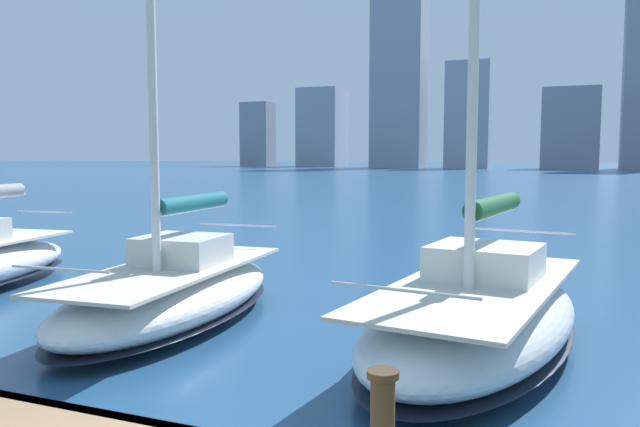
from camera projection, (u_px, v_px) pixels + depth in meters
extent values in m
cube|color=gray|center=(570.00, 128.00, 145.28)|extent=(12.68, 7.32, 18.91)
cube|color=#9EA3AD|center=(469.00, 116.00, 152.08)|extent=(10.49, 9.27, 25.65)
cube|color=#969BA5|center=(399.00, 78.00, 159.40)|extent=(12.97, 10.44, 45.92)
cube|color=#9CA1AB|center=(322.00, 128.00, 180.25)|extent=(11.98, 11.84, 22.23)
cube|color=gray|center=(258.00, 134.00, 183.63)|extent=(8.65, 6.63, 18.62)
ellipsoid|color=silver|center=(477.00, 320.00, 10.02)|extent=(3.73, 7.34, 1.13)
ellipsoid|color=black|center=(476.00, 339.00, 10.05)|extent=(3.75, 7.38, 0.10)
cube|color=beige|center=(478.00, 284.00, 9.97)|extent=(3.11, 6.44, 0.06)
cube|color=silver|center=(485.00, 261.00, 10.30)|extent=(1.88, 1.76, 0.55)
cylinder|color=silver|center=(475.00, 12.00, 9.12)|extent=(0.16, 0.16, 8.25)
cylinder|color=silver|center=(494.00, 212.00, 10.69)|extent=(0.51, 2.94, 0.12)
cylinder|color=#1E5633|center=(494.00, 205.00, 10.68)|extent=(0.68, 2.73, 0.32)
cylinder|color=silver|center=(402.00, 290.00, 7.11)|extent=(1.82, 0.28, 0.04)
cylinder|color=silver|center=(520.00, 231.00, 12.66)|extent=(2.10, 0.32, 0.04)
ellipsoid|color=white|center=(172.00, 297.00, 11.93)|extent=(3.04, 6.70, 1.03)
ellipsoid|color=black|center=(172.00, 311.00, 11.96)|extent=(3.06, 6.73, 0.10)
cube|color=beige|center=(171.00, 269.00, 11.88)|extent=(2.52, 5.89, 0.06)
cube|color=silver|center=(182.00, 250.00, 12.22)|extent=(1.66, 1.54, 0.55)
cylinder|color=silver|center=(193.00, 209.00, 12.61)|extent=(0.31, 2.75, 0.12)
cylinder|color=#19606B|center=(193.00, 203.00, 12.60)|extent=(0.49, 2.54, 0.32)
cylinder|color=silver|center=(60.00, 269.00, 8.98)|extent=(1.69, 0.16, 0.04)
cylinder|color=silver|center=(237.00, 225.00, 14.62)|extent=(1.95, 0.17, 0.04)
cylinder|color=silver|center=(44.00, 212.00, 17.40)|extent=(1.74, 0.28, 0.04)
cylinder|color=#423323|center=(383.00, 374.00, 4.95)|extent=(0.26, 0.26, 0.06)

